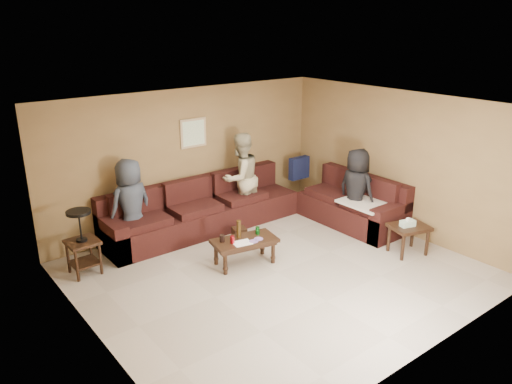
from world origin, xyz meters
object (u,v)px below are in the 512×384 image
Objects in this scene: person_left at (131,205)px; person_middle at (241,178)px; side_table_right at (409,230)px; end_table_left at (82,241)px; coffee_table at (244,243)px; sectional_sofa at (258,211)px; waste_bin at (239,235)px; person_right at (356,190)px.

person_middle reaches higher than person_left.
end_table_left is at bearing 149.73° from side_table_right.
person_left is at bearing 19.25° from end_table_left.
end_table_left is (-2.07, 1.22, 0.17)m from coffee_table.
person_left is at bearing 139.95° from side_table_right.
coffee_table is 0.63× the size of person_middle.
side_table_right is at bearing -30.06° from coffee_table.
sectional_sofa is 2.76× the size of person_middle.
end_table_left is at bearing 9.44° from person_left.
person_right is at bearing -23.02° from waste_bin.
person_middle is 2.11m from person_right.
side_table_right is 1.24m from person_right.
coffee_table is 1.96m from person_left.
person_left is at bearing 60.29° from person_right.
side_table_right is (2.31, -1.34, 0.06)m from coffee_table.
coffee_table is 1.06× the size of end_table_left.
sectional_sofa is at bearing -4.50° from end_table_left.
person_right is at bearing -3.56° from coffee_table.
sectional_sofa reaches higher than coffee_table.
waste_bin is at bearing -12.15° from end_table_left.
person_left reaches higher than sectional_sofa.
person_left is at bearing 165.11° from sectional_sofa.
person_left reaches higher than waste_bin.
person_middle is at bearing 114.51° from side_table_right.
sectional_sofa is 2.28m from person_left.
waste_bin is at bearing 63.18° from person_right.
end_table_left is 5.07m from side_table_right.
person_middle is (3.10, 0.26, 0.31)m from end_table_left.
sectional_sofa is at bearing 43.27° from coffee_table.
coffee_table is 0.71× the size of person_right.
sectional_sofa is 1.79m from person_right.
waste_bin is 2.22m from person_right.
end_table_left is at bearing 149.49° from coffee_table.
end_table_left reaches higher than coffee_table.
end_table_left is (-3.11, 0.24, 0.20)m from sectional_sofa.
end_table_left is 3.12m from person_middle.
side_table_right is at bearing 130.14° from person_left.
person_middle reaches higher than sectional_sofa.
side_table_right is 0.46× the size of person_right.
person_left is 1.03× the size of person_right.
person_left is at bearing 125.97° from coffee_table.
coffee_table is 1.86m from person_middle.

